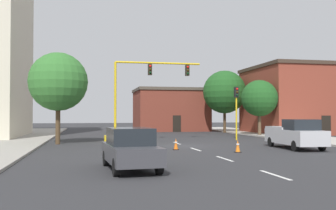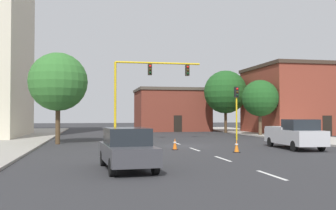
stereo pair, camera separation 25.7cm
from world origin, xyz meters
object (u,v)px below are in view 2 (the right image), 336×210
object	(u,v)px
pickup_truck_silver	(295,134)
traffic_cone_roadside_b	(175,144)
traffic_light_pole_right	(237,101)
tree_right_mid	(260,98)
tree_right_far	(225,92)
sedan_dark_gray_near_left	(127,148)
traffic_cone_roadside_a	(237,146)
tree_left_near	(58,82)
traffic_signal_gantry	(127,116)

from	to	relation	value
pickup_truck_silver	traffic_cone_roadside_b	distance (m)	8.08
traffic_light_pole_right	tree_right_mid	world-z (taller)	tree_right_mid
tree_right_far	sedan_dark_gray_near_left	size ratio (longest dim) A/B	1.71
sedan_dark_gray_near_left	traffic_cone_roadside_a	bearing A→B (deg)	39.88
traffic_light_pole_right	tree_right_mid	size ratio (longest dim) A/B	0.80
traffic_cone_roadside_a	traffic_light_pole_right	bearing A→B (deg)	68.52
tree_right_far	tree_left_near	bearing A→B (deg)	-141.11
tree_right_far	traffic_cone_roadside_a	xyz separation A→B (m)	(-8.14, -24.53, -4.81)
traffic_light_pole_right	traffic_cone_roadside_b	size ratio (longest dim) A/B	6.32
traffic_signal_gantry	sedan_dark_gray_near_left	size ratio (longest dim) A/B	1.79
traffic_light_pole_right	pickup_truck_silver	xyz separation A→B (m)	(0.53, -9.10, -2.55)
sedan_dark_gray_near_left	pickup_truck_silver	bearing A→B (deg)	32.42
pickup_truck_silver	sedan_dark_gray_near_left	world-z (taller)	pickup_truck_silver
tree_left_near	pickup_truck_silver	distance (m)	17.98
traffic_light_pole_right	tree_left_near	bearing A→B (deg)	-173.55
traffic_signal_gantry	pickup_truck_silver	world-z (taller)	traffic_signal_gantry
tree_left_near	pickup_truck_silver	bearing A→B (deg)	-24.79
traffic_light_pole_right	traffic_signal_gantry	bearing A→B (deg)	-179.21
traffic_light_pole_right	tree_right_far	world-z (taller)	tree_right_far
tree_right_far	pickup_truck_silver	distance (m)	23.60
tree_left_near	tree_right_far	bearing A→B (deg)	38.89
tree_right_far	traffic_cone_roadside_a	size ratio (longest dim) A/B	10.20
tree_right_mid	traffic_cone_roadside_a	world-z (taller)	tree_right_mid
traffic_signal_gantry	tree_right_mid	size ratio (longest dim) A/B	1.38
traffic_light_pole_right	traffic_cone_roadside_a	xyz separation A→B (m)	(-4.20, -10.67, -3.15)
sedan_dark_gray_near_left	traffic_cone_roadside_b	distance (m)	9.35
tree_right_mid	tree_right_far	bearing A→B (deg)	96.16
tree_right_mid	tree_right_far	world-z (taller)	tree_right_far
tree_left_near	sedan_dark_gray_near_left	size ratio (longest dim) A/B	1.54
traffic_signal_gantry	traffic_light_pole_right	xyz separation A→B (m)	(9.86, 0.14, 1.33)
sedan_dark_gray_near_left	traffic_cone_roadside_b	bearing A→B (deg)	65.40
tree_right_far	traffic_cone_roadside_a	distance (m)	26.29
tree_right_far	tree_left_near	distance (m)	24.86
tree_right_mid	traffic_cone_roadside_b	size ratio (longest dim) A/B	7.92
pickup_truck_silver	sedan_dark_gray_near_left	size ratio (longest dim) A/B	1.19
traffic_cone_roadside_b	traffic_cone_roadside_a	bearing A→B (deg)	-37.33
sedan_dark_gray_near_left	traffic_cone_roadside_a	world-z (taller)	sedan_dark_gray_near_left
traffic_light_pole_right	traffic_cone_roadside_b	bearing A→B (deg)	-132.47
traffic_light_pole_right	tree_right_far	size ratio (longest dim) A/B	0.60
tree_left_near	traffic_cone_roadside_b	bearing A→B (deg)	-39.02
traffic_light_pole_right	pickup_truck_silver	size ratio (longest dim) A/B	0.87
sedan_dark_gray_near_left	traffic_cone_roadside_b	world-z (taller)	sedan_dark_gray_near_left
traffic_signal_gantry	sedan_dark_gray_near_left	xyz separation A→B (m)	(-1.50, -16.52, -1.31)
tree_left_near	traffic_cone_roadside_a	xyz separation A→B (m)	(11.21, -8.93, -4.46)
traffic_signal_gantry	traffic_cone_roadside_b	distance (m)	8.57
traffic_signal_gantry	traffic_cone_roadside_a	xyz separation A→B (m)	(5.66, -10.53, -1.81)
tree_right_far	pickup_truck_silver	size ratio (longest dim) A/B	1.44
pickup_truck_silver	tree_left_near	bearing A→B (deg)	155.21
tree_left_near	traffic_light_pole_right	bearing A→B (deg)	6.45
traffic_light_pole_right	tree_right_mid	distance (m)	7.40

